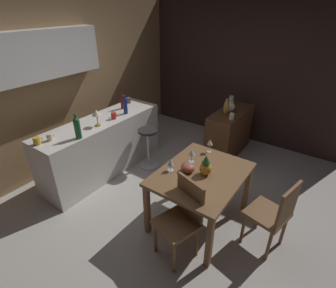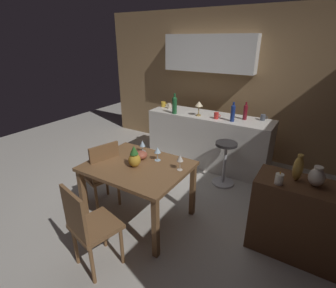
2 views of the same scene
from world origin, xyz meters
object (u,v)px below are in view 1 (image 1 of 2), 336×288
at_px(cup_red, 114,116).
at_px(vase_ceramic_ivory, 231,107).
at_px(pillar_candle_short, 232,116).
at_px(chair_by_doorway, 274,214).
at_px(pineapple_centerpiece, 206,166).
at_px(wine_glass_center, 192,153).
at_px(wine_glass_right, 171,162).
at_px(cup_slate, 129,100).
at_px(wine_bottle_ruby, 122,101).
at_px(counter_lamp, 96,114).
at_px(vase_brass, 226,107).
at_px(wine_bottle_cobalt, 125,105).
at_px(cup_mustard, 37,141).
at_px(wine_bottle_green, 77,127).
at_px(wine_glass_left, 210,142).
at_px(dining_table, 201,179).
at_px(chair_near_window, 182,217).
at_px(cup_cream, 50,137).
at_px(pillar_candle_tall, 231,101).
at_px(fruit_bowl, 188,168).
at_px(bar_stool, 148,147).
at_px(sideboard_cabinet, 229,132).

distance_m(cup_red, vase_ceramic_ivory, 1.97).
bearing_deg(pillar_candle_short, chair_by_doorway, -141.12).
bearing_deg(pineapple_centerpiece, wine_glass_center, 62.75).
relative_size(wine_glass_right, cup_slate, 1.42).
xyz_separation_m(pillar_candle_short, vase_ceramic_ivory, (0.29, 0.15, 0.04)).
distance_m(wine_bottle_ruby, counter_lamp, 0.74).
bearing_deg(vase_brass, counter_lamp, 142.54).
relative_size(wine_bottle_cobalt, cup_mustard, 2.52).
height_order(pineapple_centerpiece, pillar_candle_short, pineapple_centerpiece).
height_order(wine_bottle_green, counter_lamp, wine_bottle_green).
distance_m(wine_glass_left, wine_bottle_cobalt, 1.56).
bearing_deg(wine_bottle_green, dining_table, -74.30).
bearing_deg(wine_glass_right, counter_lamp, 84.74).
height_order(wine_glass_right, wine_bottle_ruby, wine_bottle_ruby).
distance_m(chair_near_window, cup_cream, 1.99).
relative_size(dining_table, wine_bottle_ruby, 4.08).
xyz_separation_m(wine_glass_center, counter_lamp, (-0.18, 1.48, 0.22)).
bearing_deg(wine_glass_left, pillar_candle_tall, 14.06).
height_order(chair_near_window, fruit_bowl, chair_near_window).
bearing_deg(chair_by_doorway, bar_stool, 76.40).
bearing_deg(cup_red, dining_table, -99.12).
xyz_separation_m(fruit_bowl, vase_brass, (1.67, 0.29, 0.16)).
height_order(fruit_bowl, cup_slate, cup_slate).
height_order(wine_glass_center, cup_slate, cup_slate).
bearing_deg(dining_table, wine_glass_center, 58.44).
relative_size(wine_bottle_cobalt, pillar_candle_short, 2.34).
xyz_separation_m(bar_stool, wine_bottle_green, (-1.06, 0.29, 0.69)).
height_order(bar_stool, cup_mustard, cup_mustard).
distance_m(sideboard_cabinet, fruit_bowl, 1.93).
bearing_deg(vase_ceramic_ivory, vase_brass, 176.05).
height_order(wine_glass_left, cup_cream, cup_cream).
relative_size(sideboard_cabinet, cup_slate, 9.96).
distance_m(cup_mustard, vase_brass, 2.87).
bearing_deg(wine_glass_left, cup_slate, 76.31).
bearing_deg(pillar_candle_tall, cup_slate, 127.99).
bearing_deg(cup_cream, fruit_bowl, -69.39).
xyz_separation_m(chair_near_window, vase_ceramic_ivory, (2.30, 0.50, 0.40)).
distance_m(chair_near_window, wine_glass_center, 0.81).
bearing_deg(vase_ceramic_ivory, pineapple_centerpiece, -165.05).
xyz_separation_m(chair_by_doorway, cup_mustard, (-0.95, 2.74, 0.44)).
distance_m(cup_cream, pillar_candle_tall, 3.07).
distance_m(bar_stool, cup_red, 0.78).
bearing_deg(wine_glass_right, cup_cream, 109.39).
bearing_deg(vase_brass, pillar_candle_short, -128.99).
bearing_deg(bar_stool, vase_ceramic_ivory, -37.27).
bearing_deg(dining_table, cup_cream, 110.90).
bearing_deg(chair_near_window, pillar_candle_tall, 13.41).
height_order(bar_stool, wine_bottle_ruby, wine_bottle_ruby).
height_order(counter_lamp, pillar_candle_tall, counter_lamp).
bearing_deg(wine_bottle_cobalt, wine_bottle_ruby, 55.34).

